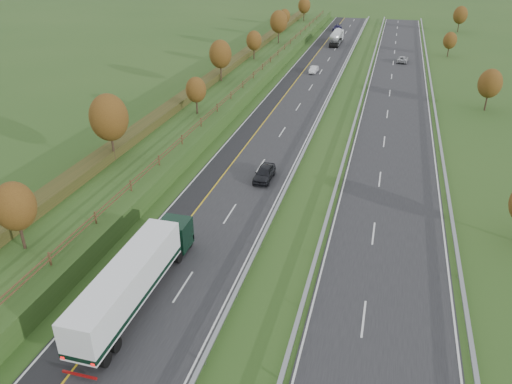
% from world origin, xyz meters
% --- Properties ---
extents(ground, '(400.00, 400.00, 0.00)m').
position_xyz_m(ground, '(8.00, 55.00, 0.00)').
color(ground, '#2A4B1A').
rests_on(ground, ground).
extents(near_carriageway, '(10.50, 200.00, 0.04)m').
position_xyz_m(near_carriageway, '(0.00, 60.00, 0.02)').
color(near_carriageway, '#232325').
rests_on(near_carriageway, ground).
extents(far_carriageway, '(10.50, 200.00, 0.04)m').
position_xyz_m(far_carriageway, '(16.50, 60.00, 0.02)').
color(far_carriageway, '#232325').
rests_on(far_carriageway, ground).
extents(hard_shoulder, '(3.00, 200.00, 0.04)m').
position_xyz_m(hard_shoulder, '(-3.75, 60.00, 0.02)').
color(hard_shoulder, black).
rests_on(hard_shoulder, ground).
extents(lane_markings, '(26.75, 200.00, 0.01)m').
position_xyz_m(lane_markings, '(6.40, 59.88, 0.05)').
color(lane_markings, silver).
rests_on(lane_markings, near_carriageway).
extents(embankment_left, '(12.00, 200.00, 2.00)m').
position_xyz_m(embankment_left, '(-13.00, 60.00, 1.00)').
color(embankment_left, '#2A4B1A').
rests_on(embankment_left, ground).
extents(hedge_left, '(2.20, 180.00, 1.10)m').
position_xyz_m(hedge_left, '(-15.00, 60.00, 2.55)').
color(hedge_left, '#2E3314').
rests_on(hedge_left, embankment_left).
extents(fence_left, '(0.12, 189.06, 1.20)m').
position_xyz_m(fence_left, '(-8.50, 59.59, 2.73)').
color(fence_left, '#422B19').
rests_on(fence_left, embankment_left).
extents(median_barrier_near, '(0.32, 200.00, 0.71)m').
position_xyz_m(median_barrier_near, '(5.70, 60.00, 0.61)').
color(median_barrier_near, gray).
rests_on(median_barrier_near, ground).
extents(median_barrier_far, '(0.32, 200.00, 0.71)m').
position_xyz_m(median_barrier_far, '(10.80, 60.00, 0.61)').
color(median_barrier_far, gray).
rests_on(median_barrier_far, ground).
extents(outer_barrier_far, '(0.32, 200.00, 0.71)m').
position_xyz_m(outer_barrier_far, '(22.30, 60.00, 0.62)').
color(outer_barrier_far, gray).
rests_on(outer_barrier_far, ground).
extents(trees_left, '(6.64, 164.30, 7.66)m').
position_xyz_m(trees_left, '(-12.64, 56.63, 6.37)').
color(trees_left, '#2D2116').
rests_on(trees_left, embankment_left).
extents(trees_far, '(8.45, 118.60, 7.12)m').
position_xyz_m(trees_far, '(29.80, 89.21, 4.25)').
color(trees_far, '#2D2116').
rests_on(trees_far, ground).
extents(box_lorry, '(2.58, 16.28, 4.06)m').
position_xyz_m(box_lorry, '(-1.30, 8.42, 2.33)').
color(box_lorry, black).
rests_on(box_lorry, near_carriageway).
extents(road_tanker, '(2.40, 11.22, 3.46)m').
position_xyz_m(road_tanker, '(0.60, 113.09, 1.86)').
color(road_tanker, silver).
rests_on(road_tanker, near_carriageway).
extents(car_dark_near, '(1.90, 4.66, 1.58)m').
position_xyz_m(car_dark_near, '(2.61, 31.46, 0.83)').
color(car_dark_near, black).
rests_on(car_dark_near, near_carriageway).
extents(car_silver_mid, '(1.54, 3.94, 1.28)m').
position_xyz_m(car_silver_mid, '(-0.05, 81.98, 0.68)').
color(car_silver_mid, silver).
rests_on(car_silver_mid, near_carriageway).
extents(car_small_far, '(2.40, 5.30, 1.51)m').
position_xyz_m(car_small_far, '(-1.60, 133.30, 0.79)').
color(car_small_far, '#15123A').
rests_on(car_small_far, near_carriageway).
extents(car_oncoming, '(2.55, 4.86, 1.30)m').
position_xyz_m(car_oncoming, '(17.12, 96.26, 0.69)').
color(car_oncoming, '#ADAEB2').
rests_on(car_oncoming, far_carriageway).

